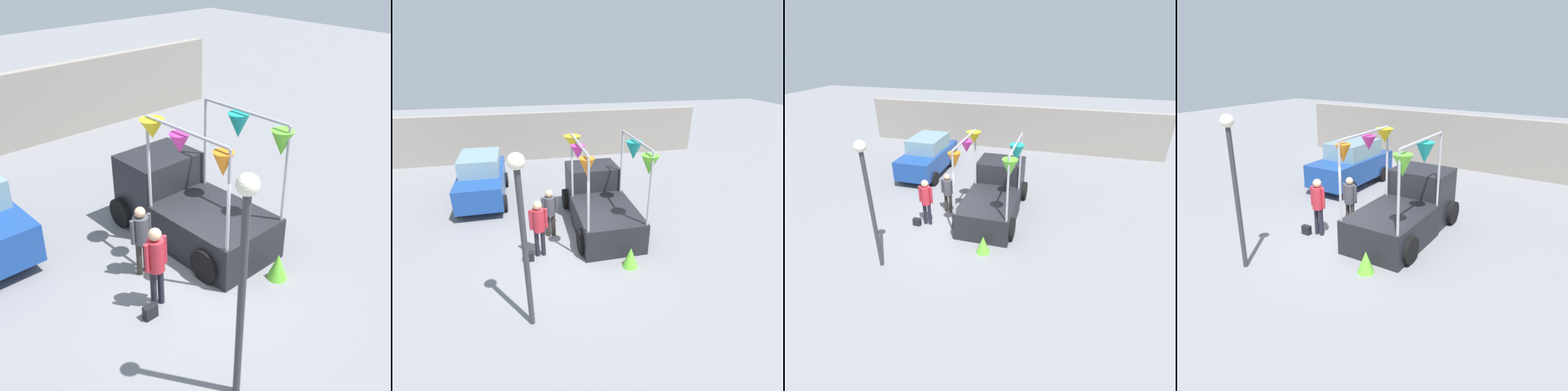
# 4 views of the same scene
# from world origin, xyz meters

# --- Properties ---
(ground_plane) EXTENTS (60.00, 60.00, 0.00)m
(ground_plane) POSITION_xyz_m (0.00, 0.00, 0.00)
(ground_plane) COLOR slate
(vendor_truck) EXTENTS (2.45, 4.12, 3.22)m
(vendor_truck) POSITION_xyz_m (1.08, 1.45, 0.87)
(vendor_truck) COLOR black
(vendor_truck) RESTS_ON ground
(parked_car) EXTENTS (1.88, 4.00, 1.88)m
(parked_car) POSITION_xyz_m (-3.05, 4.32, 0.94)
(parked_car) COLOR navy
(parked_car) RESTS_ON ground
(person_customer) EXTENTS (0.53, 0.34, 1.79)m
(person_customer) POSITION_xyz_m (-1.11, -0.18, 1.09)
(person_customer) COLOR black
(person_customer) RESTS_ON ground
(person_vendor) EXTENTS (0.53, 0.34, 1.64)m
(person_vendor) POSITION_xyz_m (-0.68, 0.86, 0.99)
(person_vendor) COLOR #2D2823
(person_vendor) RESTS_ON ground
(handbag) EXTENTS (0.28, 0.16, 0.28)m
(handbag) POSITION_xyz_m (-1.46, -0.38, 0.14)
(handbag) COLOR black
(handbag) RESTS_ON ground
(street_lamp) EXTENTS (0.32, 0.32, 3.96)m
(street_lamp) POSITION_xyz_m (-1.52, -2.70, 2.58)
(street_lamp) COLOR #333338
(street_lamp) RESTS_ON ground
(brick_boundary_wall) EXTENTS (18.00, 0.36, 2.60)m
(brick_boundary_wall) POSITION_xyz_m (0.00, 9.35, 1.30)
(brick_boundary_wall) COLOR gray
(brick_boundary_wall) RESTS_ON ground
(folded_kite_bundle_lime) EXTENTS (0.58, 0.58, 0.60)m
(folded_kite_bundle_lime) POSITION_xyz_m (1.32, -1.27, 0.30)
(folded_kite_bundle_lime) COLOR #66CC33
(folded_kite_bundle_lime) RESTS_ON ground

